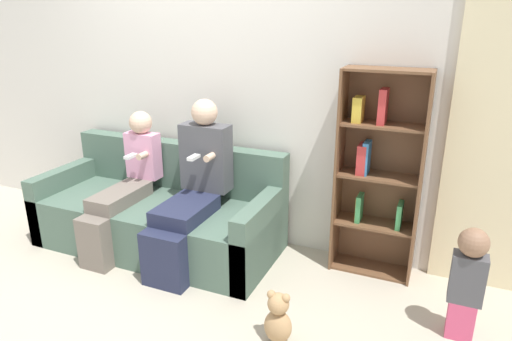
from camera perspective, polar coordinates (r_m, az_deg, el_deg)
The scene contains 9 objects.
ground_plane at distance 3.49m, azimuth -12.65°, elevation -13.51°, with size 14.00×14.00×0.00m, color #B2A893.
back_wall at distance 3.82m, azimuth -5.42°, elevation 10.32°, with size 10.00×0.06×2.55m.
curtain_panel at distance 3.37m, azimuth 27.81°, elevation 3.30°, with size 0.60×0.04×2.13m.
couch at distance 3.89m, azimuth -11.88°, elevation -5.41°, with size 1.98×0.85×0.82m.
adult_seated at distance 3.48m, azimuth -7.87°, elevation -1.72°, with size 0.39×0.81×1.24m.
child_seated at distance 3.83m, azimuth -16.12°, elevation -1.60°, with size 0.29×0.83×1.09m.
toddler_standing at distance 2.98m, azimuth 24.92°, elevation -12.18°, with size 0.19×0.17×0.72m.
bookshelf at distance 3.38m, azimuth 14.97°, elevation -0.11°, with size 0.59×0.27×1.51m.
teddy_bear at distance 2.82m, azimuth 2.78°, elevation -18.01°, with size 0.17×0.14×0.34m.
Camera 1 is at (1.81, -2.33, 1.86)m, focal length 32.00 mm.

